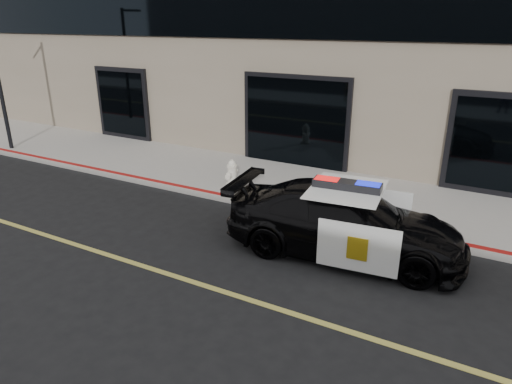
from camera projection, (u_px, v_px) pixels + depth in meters
The scene contains 4 objects.
ground at pixel (185, 280), 8.19m from camera, with size 120.00×120.00×0.00m, color black.
sidewalk_n at pixel (302, 187), 12.47m from camera, with size 60.00×3.50×0.15m, color gray.
police_car at pixel (344, 221), 8.92m from camera, with size 2.82×5.02×1.52m.
fire_hydrant at pixel (232, 173), 12.29m from camera, with size 0.33×0.46×0.72m.
Camera 1 is at (4.52, -5.62, 4.39)m, focal length 32.00 mm.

